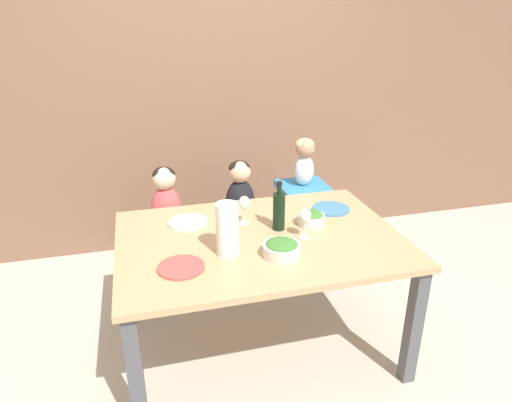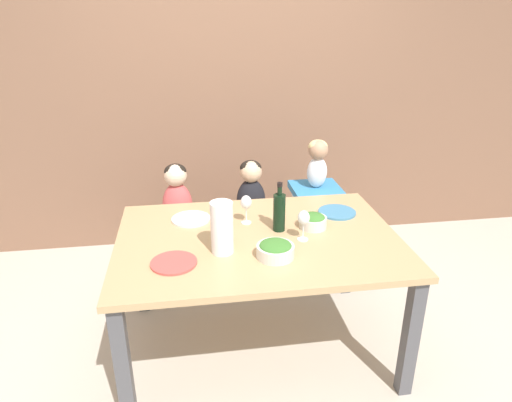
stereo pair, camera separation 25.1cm
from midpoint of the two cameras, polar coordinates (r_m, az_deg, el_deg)
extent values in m
plane|color=#BCB2A3|center=(2.93, 2.82, -17.52)|extent=(14.00, 14.00, 0.00)
cube|color=brown|center=(3.75, -1.37, 14.43)|extent=(10.00, 0.06, 2.70)
cube|color=tan|center=(2.52, 3.13, -4.90)|extent=(1.54, 1.08, 0.03)
cube|color=#4C4C51|center=(2.31, -13.15, -19.75)|extent=(0.07, 0.07, 0.71)
cube|color=#4C4C51|center=(2.59, 21.53, -15.68)|extent=(0.07, 0.07, 0.71)
cube|color=#4C4C51|center=(3.09, -12.05, -7.72)|extent=(0.07, 0.07, 0.71)
cube|color=#4C4C51|center=(3.30, 13.57, -5.79)|extent=(0.07, 0.07, 0.71)
cylinder|color=silver|center=(3.30, -9.88, -8.42)|extent=(0.04, 0.04, 0.40)
cylinder|color=silver|center=(3.30, -4.44, -8.10)|extent=(0.04, 0.04, 0.40)
cylinder|color=silver|center=(3.57, -9.84, -5.86)|extent=(0.04, 0.04, 0.40)
cylinder|color=silver|center=(3.57, -4.84, -5.56)|extent=(0.04, 0.04, 0.40)
cube|color=silver|center=(3.33, -7.44, -3.54)|extent=(0.41, 0.41, 0.05)
cylinder|color=silver|center=(3.32, -0.71, -7.83)|extent=(0.04, 0.04, 0.40)
cylinder|color=silver|center=(3.37, 4.56, -7.41)|extent=(0.04, 0.04, 0.40)
cylinder|color=silver|center=(3.59, -1.40, -5.34)|extent=(0.04, 0.04, 0.40)
cylinder|color=silver|center=(3.64, 3.47, -4.98)|extent=(0.04, 0.04, 0.40)
cube|color=silver|center=(3.37, 1.52, -2.98)|extent=(0.41, 0.41, 0.05)
cylinder|color=silver|center=(3.38, 7.78, -5.14)|extent=(0.04, 0.04, 0.65)
cylinder|color=silver|center=(3.46, 12.00, -4.77)|extent=(0.04, 0.04, 0.65)
cylinder|color=silver|center=(3.61, 6.64, -3.21)|extent=(0.04, 0.04, 0.65)
cylinder|color=silver|center=(3.68, 10.62, -2.91)|extent=(0.04, 0.04, 0.65)
cube|color=teal|center=(3.39, 9.63, 1.29)|extent=(0.35, 0.35, 0.05)
ellipsoid|color=#C64C4C|center=(3.25, -7.61, -0.55)|extent=(0.21, 0.16, 0.33)
sphere|color=beige|center=(3.17, -7.82, 3.16)|extent=(0.16, 0.16, 0.16)
ellipsoid|color=black|center=(3.17, -7.84, 3.61)|extent=(0.15, 0.15, 0.11)
ellipsoid|color=black|center=(3.29, 1.55, -0.01)|extent=(0.21, 0.16, 0.33)
sphere|color=#D6AD89|center=(3.22, 1.60, 3.66)|extent=(0.16, 0.16, 0.16)
ellipsoid|color=black|center=(3.22, 1.57, 4.11)|extent=(0.15, 0.15, 0.11)
ellipsoid|color=silver|center=(3.34, 9.78, 3.53)|extent=(0.15, 0.11, 0.23)
sphere|color=tan|center=(3.29, 9.97, 6.29)|extent=(0.14, 0.14, 0.14)
ellipsoid|color=#DBC684|center=(3.29, 9.95, 6.68)|extent=(0.14, 0.13, 0.10)
cylinder|color=black|center=(2.55, 5.74, -1.53)|extent=(0.07, 0.07, 0.21)
cylinder|color=black|center=(2.50, 5.87, 1.46)|extent=(0.03, 0.03, 0.07)
cylinder|color=black|center=(2.49, 5.89, 2.01)|extent=(0.03, 0.03, 0.02)
cylinder|color=white|center=(2.30, -1.16, -3.43)|extent=(0.11, 0.11, 0.28)
cylinder|color=white|center=(2.51, 8.73, -4.82)|extent=(0.06, 0.06, 0.00)
cylinder|color=white|center=(2.49, 8.79, -3.89)|extent=(0.01, 0.01, 0.09)
ellipsoid|color=white|center=(2.45, 8.91, -2.14)|extent=(0.06, 0.06, 0.08)
cylinder|color=white|center=(2.67, 1.47, -2.76)|extent=(0.06, 0.06, 0.00)
cylinder|color=white|center=(2.65, 1.48, -1.88)|extent=(0.01, 0.01, 0.09)
ellipsoid|color=white|center=(2.62, 1.50, -0.21)|extent=(0.06, 0.06, 0.08)
cylinder|color=silver|center=(2.31, 5.57, -6.35)|extent=(0.19, 0.19, 0.06)
ellipsoid|color=#3D752D|center=(2.30, 5.60, -5.66)|extent=(0.16, 0.16, 0.04)
cylinder|color=silver|center=(2.64, 9.85, -2.70)|extent=(0.16, 0.16, 0.06)
ellipsoid|color=#3D752D|center=(2.63, 9.89, -2.08)|extent=(0.13, 0.13, 0.04)
cylinder|color=#D14C47|center=(2.27, -7.13, -7.76)|extent=(0.23, 0.23, 0.01)
cylinder|color=silver|center=(2.72, -5.53, -2.30)|extent=(0.23, 0.23, 0.01)
cylinder|color=teal|center=(2.86, 12.58, -1.42)|extent=(0.23, 0.23, 0.01)
camera|label=1|loc=(0.13, -87.14, 1.20)|focal=32.00mm
camera|label=2|loc=(0.13, 92.86, -1.20)|focal=32.00mm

